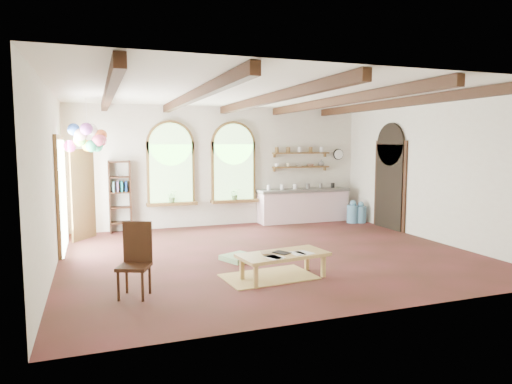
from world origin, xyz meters
name	(u,v)px	position (x,y,z in m)	size (l,w,h in m)	color
floor	(269,253)	(0.00, 0.00, 0.00)	(8.00, 8.00, 0.00)	#582424
ceiling_beams	(269,99)	(0.00, 0.00, 3.10)	(6.20, 6.80, 0.18)	#351F11
window_left	(171,166)	(-1.40, 3.43, 1.63)	(1.30, 0.28, 2.20)	brown
window_right	(234,165)	(0.30, 3.43, 1.63)	(1.30, 0.28, 2.20)	brown
left_doorway	(61,195)	(-3.95, 1.80, 1.15)	(0.10, 1.90, 2.50)	brown
right_doorway	(389,187)	(3.95, 1.50, 1.10)	(0.10, 1.30, 2.40)	black
kitchen_counter	(303,205)	(2.30, 3.20, 0.48)	(2.68, 0.62, 0.94)	silver
wall_shelf_lower	(301,167)	(2.30, 3.38, 1.55)	(1.70, 0.24, 0.04)	brown
wall_shelf_upper	(301,153)	(2.30, 3.38, 1.95)	(1.70, 0.24, 0.04)	brown
wall_clock	(338,154)	(3.55, 3.45, 1.90)	(0.32, 0.32, 0.04)	black
bookshelf	(120,197)	(-2.70, 3.32, 0.90)	(0.53, 0.32, 1.80)	#351F11
coffee_table	(283,256)	(-0.40, -1.67, 0.37)	(1.57, 0.88, 0.42)	tan
side_chair	(135,276)	(-2.79, -1.78, 0.31)	(0.57, 0.57, 1.09)	#351F11
floor_mat	(269,277)	(-0.60, -1.52, 0.01)	(1.50, 0.93, 0.02)	tan
floor_cushion	(239,258)	(-0.73, -0.30, 0.05)	(0.55, 0.55, 0.10)	#78A06E
water_jug_a	(361,213)	(3.75, 2.50, 0.26)	(0.31, 0.31, 0.60)	#5591B7
water_jug_b	(353,213)	(3.54, 2.56, 0.28)	(0.33, 0.33, 0.64)	#5591B7
balloon_cluster	(87,138)	(-3.41, 2.14, 2.33)	(0.91, 0.96, 1.16)	silver
table_book	(261,253)	(-0.75, -1.57, 0.43)	(0.17, 0.24, 0.02)	olive
tablet	(282,253)	(-0.42, -1.64, 0.43)	(0.20, 0.29, 0.01)	black
potted_plant_left	(172,197)	(-1.40, 3.32, 0.85)	(0.27, 0.23, 0.30)	#598C4C
potted_plant_right	(235,194)	(0.30, 3.32, 0.85)	(0.27, 0.23, 0.30)	#598C4C
shelf_cup_a	(277,165)	(1.55, 3.38, 1.62)	(0.12, 0.10, 0.10)	white
shelf_cup_b	(288,165)	(1.90, 3.38, 1.62)	(0.10, 0.10, 0.09)	beige
shelf_bowl_a	(299,165)	(2.25, 3.38, 1.60)	(0.22, 0.22, 0.05)	beige
shelf_bowl_b	(310,165)	(2.60, 3.38, 1.60)	(0.20, 0.20, 0.06)	#8C664C
shelf_vase	(321,163)	(2.95, 3.38, 1.67)	(0.18, 0.18, 0.19)	slate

